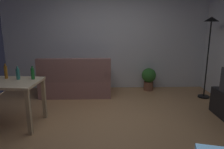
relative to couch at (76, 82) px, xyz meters
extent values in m
cube|color=tan|center=(0.73, -1.59, -0.32)|extent=(5.20, 4.40, 0.02)
cube|color=silver|center=(0.73, 0.61, 1.04)|extent=(5.20, 0.10, 2.70)
cube|color=#996B66|center=(0.00, 0.06, -0.11)|extent=(1.63, 0.84, 0.40)
cube|color=#8C625D|center=(0.00, -0.28, 0.35)|extent=(1.63, 0.16, 0.52)
cube|color=#926661|center=(0.74, 0.06, 0.20)|extent=(0.16, 0.84, 0.22)
cube|color=#926661|center=(-0.74, 0.06, 0.20)|extent=(0.16, 0.84, 0.22)
cylinder|color=black|center=(2.98, -0.27, -0.29)|extent=(0.26, 0.26, 0.03)
cylinder|color=black|center=(2.98, -0.27, 0.56)|extent=(0.03, 0.03, 1.68)
cone|color=black|center=(2.98, -0.27, 1.45)|extent=(0.32, 0.32, 0.10)
cube|color=#C6B28E|center=(-0.98, -1.55, 0.43)|extent=(1.26, 0.80, 0.04)
cube|color=tan|center=(-0.45, -1.91, 0.05)|extent=(0.07, 0.07, 0.72)
cube|color=tan|center=(-0.40, -1.29, 0.05)|extent=(0.07, 0.07, 0.72)
cylinder|color=brown|center=(1.79, 0.31, -0.20)|extent=(0.24, 0.24, 0.22)
sphere|color=#2D6B28|center=(1.79, 0.31, 0.08)|extent=(0.36, 0.36, 0.36)
cylinder|color=#9E6019|center=(-0.98, -1.37, 0.56)|extent=(0.05, 0.05, 0.22)
cylinder|color=#9E6019|center=(-0.98, -1.37, 0.69)|extent=(0.02, 0.02, 0.04)
cylinder|color=teal|center=(-0.75, -1.44, 0.54)|extent=(0.06, 0.06, 0.18)
cylinder|color=teal|center=(-0.75, -1.44, 0.65)|extent=(0.03, 0.03, 0.04)
cylinder|color=#1E722D|center=(-0.51, -1.43, 0.54)|extent=(0.06, 0.06, 0.18)
cylinder|color=#1E722D|center=(-0.51, -1.43, 0.66)|extent=(0.03, 0.03, 0.04)
camera|label=1|loc=(0.73, -4.96, 1.37)|focal=34.49mm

